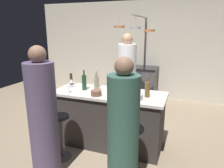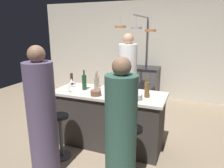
{
  "view_description": "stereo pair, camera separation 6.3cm",
  "coord_description": "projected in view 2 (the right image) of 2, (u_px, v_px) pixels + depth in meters",
  "views": [
    {
      "loc": [
        1.16,
        -2.97,
        1.89
      ],
      "look_at": [
        0.0,
        0.15,
        1.0
      ],
      "focal_mm": 33.73,
      "sensor_mm": 36.0,
      "label": 1
    },
    {
      "loc": [
        1.22,
        -2.95,
        1.89
      ],
      "look_at": [
        0.0,
        0.15,
        1.0
      ],
      "focal_mm": 33.73,
      "sensor_mm": 36.0,
      "label": 2
    }
  ],
  "objects": [
    {
      "name": "bar_stool_left",
      "position": [
        61.0,
        134.0,
        3.1
      ],
      "size": [
        0.28,
        0.28,
        0.68
      ],
      "color": "#4C4C51",
      "rests_on": "ground_plane"
    },
    {
      "name": "chef",
      "position": [
        127.0,
        81.0,
        4.31
      ],
      "size": [
        0.38,
        0.38,
        1.79
      ],
      "color": "white",
      "rests_on": "ground_plane"
    },
    {
      "name": "overhead_pot_rack",
      "position": [
        140.0,
        38.0,
        4.85
      ],
      "size": [
        0.87,
        1.49,
        2.17
      ],
      "color": "gray",
      "rests_on": "ground_plane"
    },
    {
      "name": "guest_left",
      "position": [
        42.0,
        119.0,
        2.63
      ],
      "size": [
        0.36,
        0.36,
        1.7
      ],
      "color": "#594C6B",
      "rests_on": "ground_plane"
    },
    {
      "name": "wine_bottle_green",
      "position": [
        84.0,
        82.0,
        3.46
      ],
      "size": [
        0.07,
        0.07,
        0.33
      ],
      "color": "#193D23",
      "rests_on": "kitchen_island"
    },
    {
      "name": "back_wall",
      "position": [
        148.0,
        50.0,
        5.8
      ],
      "size": [
        6.4,
        0.16,
        2.6
      ],
      "primitive_type": "cube",
      "color": "beige",
      "rests_on": "ground_plane"
    },
    {
      "name": "kitchen_island",
      "position": [
        109.0,
        118.0,
        3.45
      ],
      "size": [
        1.8,
        0.72,
        0.9
      ],
      "color": "#332D2B",
      "rests_on": "ground_plane"
    },
    {
      "name": "pepper_mill",
      "position": [
        72.0,
        79.0,
        3.77
      ],
      "size": [
        0.05,
        0.05,
        0.21
      ],
      "primitive_type": "cylinder",
      "color": "#382319",
      "rests_on": "kitchen_island"
    },
    {
      "name": "wine_bottle_amber",
      "position": [
        147.0,
        89.0,
        3.07
      ],
      "size": [
        0.07,
        0.07,
        0.31
      ],
      "color": "brown",
      "rests_on": "kitchen_island"
    },
    {
      "name": "wine_glass_near_right_guest",
      "position": [
        72.0,
        81.0,
        3.62
      ],
      "size": [
        0.07,
        0.07,
        0.15
      ],
      "color": "silver",
      "rests_on": "kitchen_island"
    },
    {
      "name": "guest_right",
      "position": [
        121.0,
        137.0,
        2.27
      ],
      "size": [
        0.34,
        0.34,
        1.62
      ],
      "color": "#33594C",
      "rests_on": "ground_plane"
    },
    {
      "name": "mixing_bowl_steel",
      "position": [
        136.0,
        97.0,
        3.0
      ],
      "size": [
        0.19,
        0.19,
        0.08
      ],
      "primitive_type": "cylinder",
      "color": "#B7B7BC",
      "rests_on": "kitchen_island"
    },
    {
      "name": "wine_bottle_rose",
      "position": [
        97.0,
        81.0,
        3.6
      ],
      "size": [
        0.07,
        0.07,
        0.29
      ],
      "color": "#B78C8E",
      "rests_on": "kitchen_island"
    },
    {
      "name": "wine_glass_near_left_guest",
      "position": [
        69.0,
        86.0,
        3.31
      ],
      "size": [
        0.07,
        0.07,
        0.15
      ],
      "color": "silver",
      "rests_on": "kitchen_island"
    },
    {
      "name": "mixing_bowl_wooden",
      "position": [
        96.0,
        93.0,
        3.17
      ],
      "size": [
        0.16,
        0.16,
        0.08
      ],
      "primitive_type": "cylinder",
      "color": "brown",
      "rests_on": "kitchen_island"
    },
    {
      "name": "wine_glass_by_chef",
      "position": [
        124.0,
        88.0,
        3.22
      ],
      "size": [
        0.07,
        0.07,
        0.15
      ],
      "color": "silver",
      "rests_on": "kitchen_island"
    },
    {
      "name": "wine_bottle_white",
      "position": [
        96.0,
        84.0,
        3.41
      ],
      "size": [
        0.07,
        0.07,
        0.29
      ],
      "color": "gray",
      "rests_on": "kitchen_island"
    },
    {
      "name": "stove_range",
      "position": [
        143.0,
        83.0,
        5.66
      ],
      "size": [
        0.8,
        0.64,
        0.89
      ],
      "color": "#47474C",
      "rests_on": "ground_plane"
    },
    {
      "name": "bar_stool_right",
      "position": [
        132.0,
        149.0,
        2.71
      ],
      "size": [
        0.28,
        0.28,
        0.68
      ],
      "color": "#4C4C51",
      "rests_on": "ground_plane"
    },
    {
      "name": "ground_plane",
      "position": [
        109.0,
        143.0,
        3.57
      ],
      "size": [
        9.0,
        9.0,
        0.0
      ],
      "primitive_type": "plane",
      "color": "gray"
    },
    {
      "name": "mixing_bowl_ceramic",
      "position": [
        127.0,
        89.0,
        3.41
      ],
      "size": [
        0.21,
        0.21,
        0.08
      ],
      "primitive_type": "cylinder",
      "color": "silver",
      "rests_on": "kitchen_island"
    },
    {
      "name": "potted_plant",
      "position": [
        48.0,
        101.0,
        4.74
      ],
      "size": [
        0.36,
        0.36,
        0.52
      ],
      "color": "brown",
      "rests_on": "ground_plane"
    }
  ]
}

